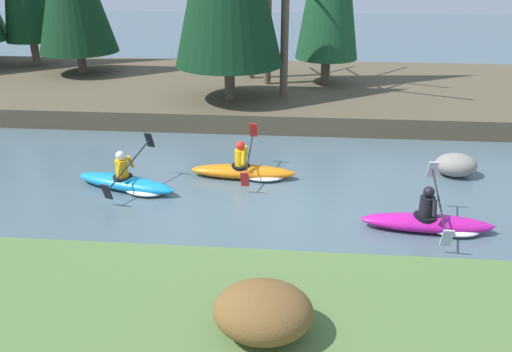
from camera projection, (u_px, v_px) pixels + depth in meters
ground_plane at (264, 212)px, 11.27m from camera, size 90.00×90.00×0.00m
riverbank_far at (282, 90)px, 20.27m from camera, size 44.00×9.47×0.64m
bare_tree_upstream at (251, 15)px, 19.97m from camera, size 2.98×2.94×5.34m
bare_tree_mid_downstream at (286, 2)px, 17.04m from camera, size 3.79×3.75×6.90m
shrub_clump_second at (263, 311)px, 6.27m from camera, size 1.27×1.06×0.69m
kayaker_lead at (433, 222)px, 10.41m from camera, size 2.78×2.07×1.20m
kayaker_middle at (247, 171)px, 12.93m from camera, size 2.77×2.06×1.20m
kayaker_trailing at (129, 183)px, 12.25m from camera, size 2.77×2.04×1.20m
boulder_midstream at (456, 165)px, 13.03m from camera, size 1.06×0.83×0.60m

